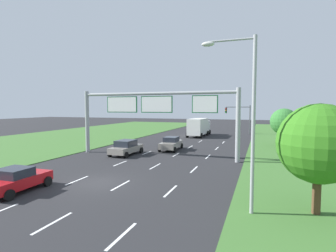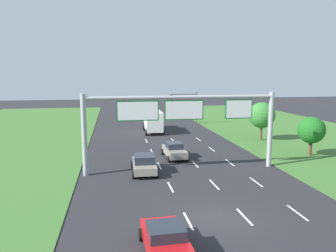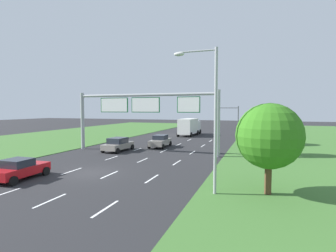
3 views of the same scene
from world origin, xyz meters
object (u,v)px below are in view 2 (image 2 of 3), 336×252
at_px(traffic_light_mast, 186,102).
at_px(car_lead_silver, 165,239).
at_px(sign_gantry, 182,116).
at_px(roadside_tree_far, 262,115).
at_px(car_mid_lane, 174,150).
at_px(roadside_tree_mid, 311,130).
at_px(box_truck, 153,120).
at_px(car_near_red, 144,164).

bearing_deg(traffic_light_mast, car_lead_silver, -103.99).
xyz_separation_m(sign_gantry, roadside_tree_far, (13.20, 11.77, -1.63)).
relative_size(sign_gantry, roadside_tree_far, 3.42).
height_order(traffic_light_mast, roadside_tree_far, traffic_light_mast).
relative_size(car_mid_lane, traffic_light_mast, 0.79).
relative_size(sign_gantry, traffic_light_mast, 3.08).
bearing_deg(roadside_tree_mid, box_truck, 129.27).
distance_m(car_lead_silver, car_mid_lane, 18.46).
height_order(car_lead_silver, traffic_light_mast, traffic_light_mast).
height_order(roadside_tree_mid, roadside_tree_far, roadside_tree_far).
distance_m(sign_gantry, traffic_light_mast, 27.93).
distance_m(car_lead_silver, traffic_light_mast, 41.93).
bearing_deg(roadside_tree_mid, sign_gantry, -168.53).
distance_m(car_lead_silver, sign_gantry, 14.53).
height_order(car_near_red, sign_gantry, sign_gantry).
bearing_deg(car_lead_silver, sign_gantry, 72.81).
height_order(car_mid_lane, roadside_tree_mid, roadside_tree_mid).
bearing_deg(roadside_tree_mid, car_lead_silver, -138.05).
distance_m(box_truck, traffic_light_mast, 9.30).
bearing_deg(sign_gantry, roadside_tree_far, 41.72).
xyz_separation_m(car_near_red, roadside_tree_far, (16.59, 11.82, 2.51)).
bearing_deg(roadside_tree_far, box_truck, 145.60).
bearing_deg(sign_gantry, car_mid_lane, 87.43).
xyz_separation_m(car_near_red, box_truck, (3.34, 20.89, 0.91)).
relative_size(car_near_red, traffic_light_mast, 0.81).
xyz_separation_m(car_near_red, car_lead_silver, (-0.26, -13.38, -0.07)).
xyz_separation_m(sign_gantry, roadside_tree_mid, (14.58, 2.96, -2.18)).
relative_size(car_near_red, roadside_tree_mid, 1.07).
xyz_separation_m(car_lead_silver, traffic_light_mast, (10.10, 40.57, 3.12)).
relative_size(car_mid_lane, sign_gantry, 0.26).
bearing_deg(traffic_light_mast, roadside_tree_far, -66.30).
bearing_deg(car_lead_silver, box_truck, 82.01).
xyz_separation_m(traffic_light_mast, roadside_tree_mid, (8.12, -24.19, -1.09)).
relative_size(car_near_red, car_lead_silver, 1.12).
bearing_deg(car_near_red, car_mid_lane, 54.10).
height_order(car_mid_lane, sign_gantry, sign_gantry).
bearing_deg(box_truck, car_mid_lane, -87.54).
distance_m(box_truck, sign_gantry, 21.09).
bearing_deg(car_near_red, sign_gantry, 2.43).
distance_m(car_lead_silver, roadside_tree_mid, 24.59).
relative_size(box_truck, roadside_tree_far, 1.63).
bearing_deg(roadside_tree_mid, traffic_light_mast, 108.56).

